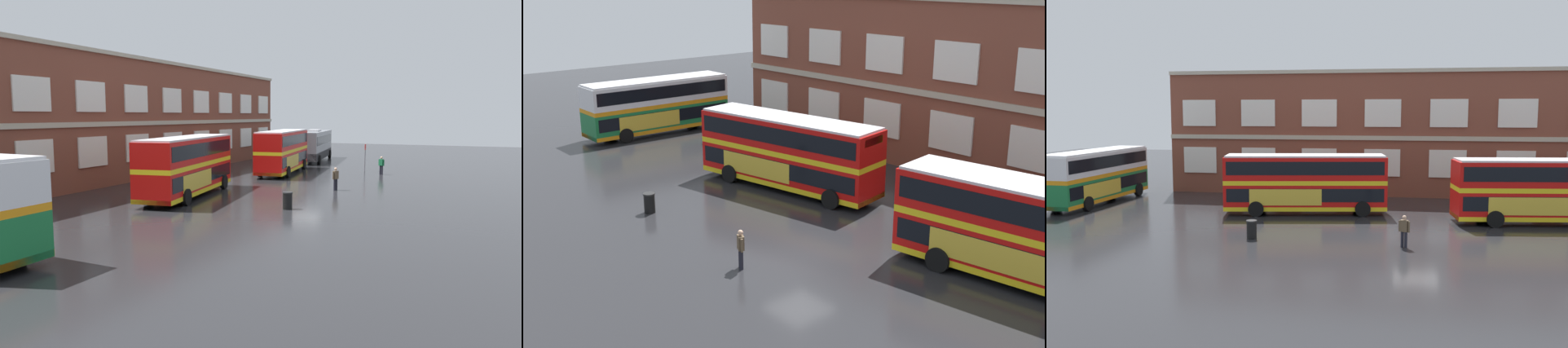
% 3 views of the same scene
% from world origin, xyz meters
% --- Properties ---
extents(ground_plane, '(120.00, 120.00, 0.00)m').
position_xyz_m(ground_plane, '(0.00, 2.00, 0.00)').
color(ground_plane, '#232326').
extents(brick_terminal_building, '(46.85, 8.19, 10.41)m').
position_xyz_m(brick_terminal_building, '(2.76, 17.98, 5.06)').
color(brick_terminal_building, brown).
rests_on(brick_terminal_building, ground).
extents(double_decker_middle, '(11.27, 4.37, 4.07)m').
position_xyz_m(double_decker_middle, '(-7.41, 5.88, 2.15)').
color(double_decker_middle, red).
rests_on(double_decker_middle, ground).
extents(double_decker_far, '(11.24, 4.00, 4.07)m').
position_xyz_m(double_decker_far, '(7.89, 4.94, 2.15)').
color(double_decker_far, red).
rests_on(double_decker_far, ground).
extents(touring_coach, '(12.25, 4.29, 3.80)m').
position_xyz_m(touring_coach, '(21.22, 6.13, 1.91)').
color(touring_coach, gray).
rests_on(touring_coach, ground).
extents(waiting_passenger, '(0.39, 0.61, 1.70)m').
position_xyz_m(waiting_passenger, '(10.49, -3.93, 0.93)').
color(waiting_passenger, black).
rests_on(waiting_passenger, ground).
extents(second_passenger, '(0.61, 0.39, 1.70)m').
position_xyz_m(second_passenger, '(-0.71, -2.64, 0.93)').
color(second_passenger, black).
rests_on(second_passenger, ground).
extents(bus_stand_flag, '(0.44, 0.10, 2.70)m').
position_xyz_m(bus_stand_flag, '(12.54, -1.94, 1.64)').
color(bus_stand_flag, slate).
rests_on(bus_stand_flag, ground).
extents(station_litter_bin, '(0.60, 0.60, 1.03)m').
position_xyz_m(station_litter_bin, '(-9.05, -2.04, 0.52)').
color(station_litter_bin, black).
rests_on(station_litter_bin, ground).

